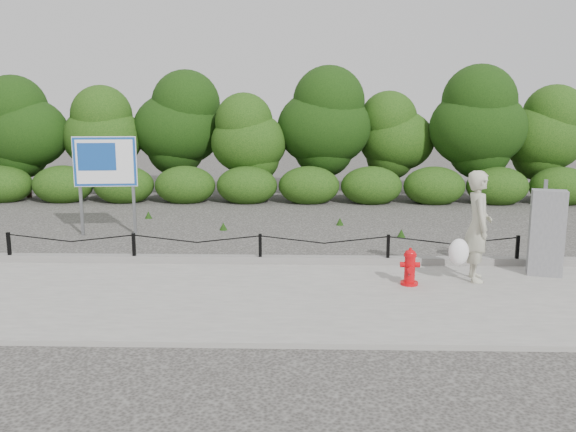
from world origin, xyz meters
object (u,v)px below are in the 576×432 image
Objects in this scene: utility_cabinet at (547,233)px; advertising_sign at (105,166)px; pedestrian at (477,228)px; fire_hydrant at (410,267)px.

advertising_sign is (-9.22, 3.47, 0.82)m from utility_cabinet.
pedestrian is 1.45m from utility_cabinet.
fire_hydrant is 1.40m from pedestrian.
pedestrian is (1.20, 0.32, 0.64)m from fire_hydrant.
advertising_sign is at bearing 69.01° from pedestrian.
fire_hydrant is at bearing 110.18° from pedestrian.
utility_cabinet is (2.59, 0.71, 0.48)m from fire_hydrant.
pedestrian is 0.82× the size of advertising_sign.
fire_hydrant is 0.27× the size of advertising_sign.
fire_hydrant is 0.38× the size of utility_cabinet.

